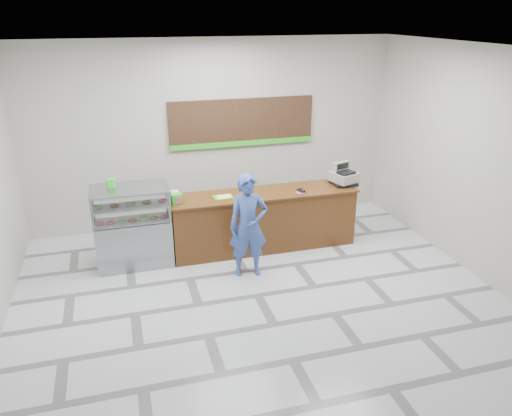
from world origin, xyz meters
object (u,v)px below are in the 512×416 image
object	(u,v)px
cash_register	(344,176)
serving_tray	(223,197)
display_case	(133,226)
customer	(248,226)
sales_counter	(263,220)

from	to	relation	value
cash_register	serving_tray	world-z (taller)	cash_register
display_case	cash_register	xyz separation A→B (m)	(3.72, 0.03, 0.50)
serving_tray	customer	world-z (taller)	customer
sales_counter	customer	distance (m)	1.03
sales_counter	display_case	distance (m)	2.23
display_case	sales_counter	bearing A→B (deg)	0.01
sales_counter	cash_register	size ratio (longest dim) A/B	6.16
cash_register	customer	size ratio (longest dim) A/B	0.32
sales_counter	cash_register	distance (m)	1.64
sales_counter	cash_register	xyz separation A→B (m)	(1.50, 0.03, 0.66)
sales_counter	display_case	world-z (taller)	display_case
sales_counter	serving_tray	distance (m)	0.89
sales_counter	cash_register	bearing A→B (deg)	0.97
display_case	cash_register	world-z (taller)	cash_register
display_case	cash_register	size ratio (longest dim) A/B	2.51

